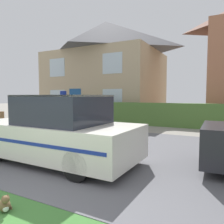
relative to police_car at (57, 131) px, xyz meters
The scene contains 5 objects.
road_strip 1.96m from the police_car, 62.06° to the left, with size 28.00×6.66×0.01m, color #5B5B60.
garden_hedge 7.35m from the police_car, 90.61° to the left, with size 8.87×0.52×1.22m, color #4C7233.
police_car is the anchor object (origin of this frame).
cat 2.43m from the police_car, 65.19° to the right, with size 0.26×0.27×0.27m.
house_left 12.96m from the police_car, 114.17° to the left, with size 8.68×6.68×7.49m.
Camera 1 is at (2.78, -1.46, 1.59)m, focal length 35.00 mm.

